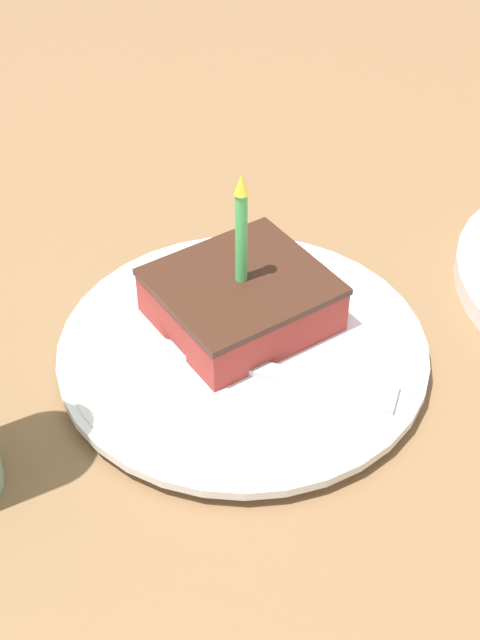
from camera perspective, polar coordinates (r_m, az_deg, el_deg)
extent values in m
cube|color=brown|center=(0.62, -1.19, -4.57)|extent=(2.40, 2.40, 0.04)
cylinder|color=silver|center=(0.61, 0.00, -1.84)|extent=(0.24, 0.24, 0.02)
cylinder|color=silver|center=(0.60, 0.00, -1.62)|extent=(0.25, 0.25, 0.01)
cube|color=#99332D|center=(0.61, 0.08, 1.16)|extent=(0.10, 0.11, 0.03)
cube|color=#381E14|center=(0.60, 0.08, 2.47)|extent=(0.10, 0.11, 0.00)
cylinder|color=#4CBF66|center=(0.57, 0.08, 5.27)|extent=(0.01, 0.01, 0.07)
cone|color=yellow|center=(0.55, 0.09, 8.69)|extent=(0.01, 0.01, 0.01)
cube|color=#B2B2B7|center=(0.58, -0.42, -2.78)|extent=(0.11, 0.09, 0.00)
cube|color=#B2B2B7|center=(0.57, 7.77, -4.58)|extent=(0.05, 0.05, 0.00)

